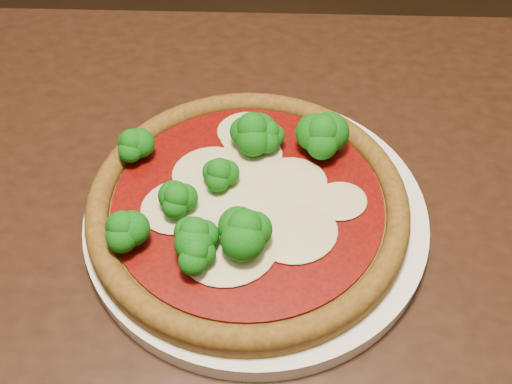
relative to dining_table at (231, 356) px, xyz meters
name	(u,v)px	position (x,y,z in m)	size (l,w,h in m)	color
dining_table	(231,356)	(0.00, 0.00, 0.00)	(1.40, 1.27, 0.75)	black
plate	(256,214)	(0.06, 0.07, 0.11)	(0.31, 0.31, 0.02)	white
pizza	(245,197)	(0.05, 0.08, 0.13)	(0.28, 0.28, 0.06)	brown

